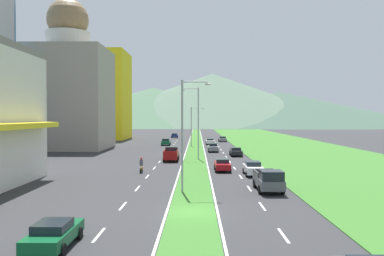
# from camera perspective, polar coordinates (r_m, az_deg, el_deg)

# --- Properties ---
(ground_plane) EXTENTS (600.00, 600.00, 0.00)m
(ground_plane) POSITION_cam_1_polar(r_m,az_deg,el_deg) (28.46, 0.01, -11.72)
(ground_plane) COLOR #2D2D30
(grass_median) EXTENTS (3.20, 240.00, 0.06)m
(grass_median) POSITION_cam_1_polar(r_m,az_deg,el_deg) (87.94, 0.48, -2.66)
(grass_median) COLOR #387028
(grass_median) RESTS_ON ground_plane
(grass_verge_right) EXTENTS (24.00, 240.00, 0.06)m
(grass_verge_right) POSITION_cam_1_polar(r_m,az_deg,el_deg) (90.24, 13.69, -2.59)
(grass_verge_right) COLOR #387028
(grass_verge_right) RESTS_ON ground_plane
(lane_dash_left_2) EXTENTS (0.16, 2.80, 0.01)m
(lane_dash_left_2) POSITION_cam_1_polar(r_m,az_deg,el_deg) (23.95, -12.85, -14.32)
(lane_dash_left_2) COLOR silver
(lane_dash_left_2) RESTS_ON ground_plane
(lane_dash_left_3) EXTENTS (0.16, 2.80, 0.01)m
(lane_dash_left_3) POSITION_cam_1_polar(r_m,az_deg,el_deg) (30.92, -9.60, -10.65)
(lane_dash_left_3) COLOR silver
(lane_dash_left_3) RESTS_ON ground_plane
(lane_dash_left_4) EXTENTS (0.16, 2.80, 0.01)m
(lane_dash_left_4) POSITION_cam_1_polar(r_m,az_deg,el_deg) (38.04, -7.60, -8.33)
(lane_dash_left_4) COLOR silver
(lane_dash_left_4) RESTS_ON ground_plane
(lane_dash_left_5) EXTENTS (0.16, 2.80, 0.01)m
(lane_dash_left_5) POSITION_cam_1_polar(r_m,az_deg,el_deg) (45.23, -6.25, -6.74)
(lane_dash_left_5) COLOR silver
(lane_dash_left_5) RESTS_ON ground_plane
(lane_dash_left_6) EXTENTS (0.16, 2.80, 0.01)m
(lane_dash_left_6) POSITION_cam_1_polar(r_m,az_deg,el_deg) (52.46, -5.28, -5.58)
(lane_dash_left_6) COLOR silver
(lane_dash_left_6) RESTS_ON ground_plane
(lane_dash_left_7) EXTENTS (0.16, 2.80, 0.01)m
(lane_dash_left_7) POSITION_cam_1_polar(r_m,az_deg,el_deg) (59.72, -4.54, -4.70)
(lane_dash_left_7) COLOR silver
(lane_dash_left_7) RESTS_ON ground_plane
(lane_dash_left_8) EXTENTS (0.16, 2.80, 0.01)m
(lane_dash_left_8) POSITION_cam_1_polar(r_m,az_deg,el_deg) (66.99, -3.97, -4.01)
(lane_dash_left_8) COLOR silver
(lane_dash_left_8) RESTS_ON ground_plane
(lane_dash_left_9) EXTENTS (0.16, 2.80, 0.01)m
(lane_dash_left_9) POSITION_cam_1_polar(r_m,az_deg,el_deg) (74.29, -3.50, -3.46)
(lane_dash_left_9) COLOR silver
(lane_dash_left_9) RESTS_ON ground_plane
(lane_dash_left_10) EXTENTS (0.16, 2.80, 0.01)m
(lane_dash_left_10) POSITION_cam_1_polar(r_m,az_deg,el_deg) (81.59, -3.13, -3.01)
(lane_dash_left_10) COLOR silver
(lane_dash_left_10) RESTS_ON ground_plane
(lane_dash_left_11) EXTENTS (0.16, 2.80, 0.01)m
(lane_dash_left_11) POSITION_cam_1_polar(r_m,az_deg,el_deg) (88.89, -2.81, -2.63)
(lane_dash_left_11) COLOR silver
(lane_dash_left_11) RESTS_ON ground_plane
(lane_dash_left_12) EXTENTS (0.16, 2.80, 0.01)m
(lane_dash_left_12) POSITION_cam_1_polar(r_m,az_deg,el_deg) (96.21, -2.54, -2.30)
(lane_dash_left_12) COLOR silver
(lane_dash_left_12) RESTS_ON ground_plane
(lane_dash_left_13) EXTENTS (0.16, 2.80, 0.01)m
(lane_dash_left_13) POSITION_cam_1_polar(r_m,az_deg,el_deg) (103.53, -2.31, -2.03)
(lane_dash_left_13) COLOR silver
(lane_dash_left_13) RESTS_ON ground_plane
(lane_dash_left_14) EXTENTS (0.16, 2.80, 0.01)m
(lane_dash_left_14) POSITION_cam_1_polar(r_m,az_deg,el_deg) (110.85, -2.11, -1.79)
(lane_dash_left_14) COLOR silver
(lane_dash_left_14) RESTS_ON ground_plane
(lane_dash_right_2) EXTENTS (0.16, 2.80, 0.01)m
(lane_dash_right_2) POSITION_cam_1_polar(r_m,az_deg,el_deg) (23.80, 12.63, -14.41)
(lane_dash_right_2) COLOR silver
(lane_dash_right_2) RESTS_ON ground_plane
(lane_dash_right_3) EXTENTS (0.16, 2.80, 0.01)m
(lane_dash_right_3) POSITION_cam_1_polar(r_m,az_deg,el_deg) (30.81, 9.76, -10.70)
(lane_dash_right_3) COLOR silver
(lane_dash_right_3) RESTS_ON ground_plane
(lane_dash_right_4) EXTENTS (0.16, 2.80, 0.01)m
(lane_dash_right_4) POSITION_cam_1_polar(r_m,az_deg,el_deg) (37.95, 7.99, -8.36)
(lane_dash_right_4) COLOR silver
(lane_dash_right_4) RESTS_ON ground_plane
(lane_dash_right_5) EXTENTS (0.16, 2.80, 0.01)m
(lane_dash_right_5) POSITION_cam_1_polar(r_m,az_deg,el_deg) (45.15, 6.80, -6.75)
(lane_dash_right_5) COLOR silver
(lane_dash_right_5) RESTS_ON ground_plane
(lane_dash_right_6) EXTENTS (0.16, 2.80, 0.01)m
(lane_dash_right_6) POSITION_cam_1_polar(r_m,az_deg,el_deg) (52.39, 5.94, -5.59)
(lane_dash_right_6) COLOR silver
(lane_dash_right_6) RESTS_ON ground_plane
(lane_dash_right_7) EXTENTS (0.16, 2.80, 0.01)m
(lane_dash_right_7) POSITION_cam_1_polar(r_m,az_deg,el_deg) (59.66, 5.30, -4.71)
(lane_dash_right_7) COLOR silver
(lane_dash_right_7) RESTS_ON ground_plane
(lane_dash_right_8) EXTENTS (0.16, 2.80, 0.01)m
(lane_dash_right_8) POSITION_cam_1_polar(r_m,az_deg,el_deg) (66.94, 4.79, -4.02)
(lane_dash_right_8) COLOR silver
(lane_dash_right_8) RESTS_ON ground_plane
(lane_dash_right_9) EXTENTS (0.16, 2.80, 0.01)m
(lane_dash_right_9) POSITION_cam_1_polar(r_m,az_deg,el_deg) (74.24, 4.39, -3.47)
(lane_dash_right_9) COLOR silver
(lane_dash_right_9) RESTS_ON ground_plane
(lane_dash_right_10) EXTENTS (0.16, 2.80, 0.01)m
(lane_dash_right_10) POSITION_cam_1_polar(r_m,az_deg,el_deg) (81.55, 4.05, -3.01)
(lane_dash_right_10) COLOR silver
(lane_dash_right_10) RESTS_ON ground_plane
(lane_dash_right_11) EXTENTS (0.16, 2.80, 0.01)m
(lane_dash_right_11) POSITION_cam_1_polar(r_m,az_deg,el_deg) (88.86, 3.78, -2.63)
(lane_dash_right_11) COLOR silver
(lane_dash_right_11) RESTS_ON ground_plane
(lane_dash_right_12) EXTENTS (0.16, 2.80, 0.01)m
(lane_dash_right_12) POSITION_cam_1_polar(r_m,az_deg,el_deg) (96.17, 3.54, -2.31)
(lane_dash_right_12) COLOR silver
(lane_dash_right_12) RESTS_ON ground_plane
(lane_dash_right_13) EXTENTS (0.16, 2.80, 0.01)m
(lane_dash_right_13) POSITION_cam_1_polar(r_m,az_deg,el_deg) (103.49, 3.34, -2.03)
(lane_dash_right_13) COLOR silver
(lane_dash_right_13) RESTS_ON ground_plane
(lane_dash_right_14) EXTENTS (0.16, 2.80, 0.01)m
(lane_dash_right_14) POSITION_cam_1_polar(r_m,az_deg,el_deg) (110.82, 3.16, -1.79)
(lane_dash_right_14) COLOR silver
(lane_dash_right_14) RESTS_ON ground_plane
(edge_line_median_left) EXTENTS (0.16, 240.00, 0.01)m
(edge_line_median_left) POSITION_cam_1_polar(r_m,az_deg,el_deg) (87.96, -0.66, -2.67)
(edge_line_median_left) COLOR silver
(edge_line_median_left) RESTS_ON ground_plane
(edge_line_median_right) EXTENTS (0.16, 240.00, 0.01)m
(edge_line_median_right) POSITION_cam_1_polar(r_m,az_deg,el_deg) (87.95, 1.62, -2.67)
(edge_line_median_right) COLOR silver
(edge_line_median_right) RESTS_ON ground_plane
(domed_building) EXTENTS (15.96, 15.96, 30.35)m
(domed_building) POSITION_cam_1_polar(r_m,az_deg,el_deg) (87.28, -16.85, 5.25)
(domed_building) COLOR #9E9384
(domed_building) RESTS_ON ground_plane
(midrise_colored) EXTENTS (17.11, 17.11, 25.37)m
(midrise_colored) POSITION_cam_1_polar(r_m,az_deg,el_deg) (123.13, -12.94, 4.41)
(midrise_colored) COLOR yellow
(midrise_colored) RESTS_ON ground_plane
(hill_far_left) EXTENTS (208.31, 208.31, 28.93)m
(hill_far_left) POSITION_cam_1_polar(r_m,az_deg,el_deg) (318.96, -5.30, 3.02)
(hill_far_left) COLOR #47664C
(hill_far_left) RESTS_ON ground_plane
(hill_far_center) EXTENTS (226.08, 226.08, 40.52)m
(hill_far_center) POSITION_cam_1_polar(r_m,az_deg,el_deg) (326.27, 2.86, 4.01)
(hill_far_center) COLOR #516B56
(hill_far_center) RESTS_ON ground_plane
(hill_far_right) EXTENTS (223.05, 223.05, 25.67)m
(hill_far_right) POSITION_cam_1_polar(r_m,az_deg,el_deg) (323.07, 11.98, 2.68)
(hill_far_right) COLOR #3D5647
(hill_far_right) RESTS_ON ground_plane
(street_lamp_near) EXTENTS (2.58, 0.28, 9.68)m
(street_lamp_near) POSITION_cam_1_polar(r_m,az_deg,el_deg) (35.07, -0.96, -0.11)
(street_lamp_near) COLOR #99999E
(street_lamp_near) RESTS_ON ground_plane
(street_lamp_mid) EXTENTS (2.68, 0.31, 10.95)m
(street_lamp_mid) POSITION_cam_1_polar(r_m,az_deg,el_deg) (62.24, 0.66, 1.24)
(street_lamp_mid) COLOR #99999E
(street_lamp_mid) RESTS_ON ground_plane
(street_lamp_far) EXTENTS (3.04, 0.32, 8.62)m
(street_lamp_far) POSITION_cam_1_polar(r_m,az_deg,el_deg) (89.43, 0.12, 0.61)
(street_lamp_far) COLOR #99999E
(street_lamp_far) RESTS_ON ground_plane
(car_0) EXTENTS (1.89, 4.37, 1.60)m
(car_0) POSITION_cam_1_polar(r_m,az_deg,el_deg) (76.09, 2.95, -2.73)
(car_0) COLOR slate
(car_0) RESTS_ON ground_plane
(car_1) EXTENTS (2.00, 4.68, 1.40)m
(car_1) POSITION_cam_1_polar(r_m,az_deg,el_deg) (96.13, 2.53, -1.87)
(car_1) COLOR silver
(car_1) RESTS_ON ground_plane
(car_2) EXTENTS (1.91, 4.56, 1.45)m
(car_2) POSITION_cam_1_polar(r_m,az_deg,el_deg) (49.64, 4.25, -5.12)
(car_2) COLOR maroon
(car_2) RESTS_ON ground_plane
(car_3) EXTENTS (1.95, 4.53, 1.42)m
(car_3) POSITION_cam_1_polar(r_m,az_deg,el_deg) (68.43, 6.13, -3.29)
(car_3) COLOR black
(car_3) RESTS_ON ground_plane
(car_4) EXTENTS (2.04, 4.29, 1.37)m
(car_4) POSITION_cam_1_polar(r_m,az_deg,el_deg) (107.19, 4.27, -1.53)
(car_4) COLOR slate
(car_4) RESTS_ON ground_plane
(car_6) EXTENTS (1.98, 4.50, 1.38)m
(car_6) POSITION_cam_1_polar(r_m,az_deg,el_deg) (126.93, -2.44, -1.04)
(car_6) COLOR navy
(car_6) RESTS_ON ground_plane
(car_7) EXTENTS (1.96, 4.72, 1.54)m
(car_7) POSITION_cam_1_polar(r_m,az_deg,el_deg) (46.37, 8.49, -5.56)
(car_7) COLOR silver
(car_7) RESTS_ON ground_plane
(car_8) EXTENTS (1.99, 4.07, 1.55)m
(car_8) POSITION_cam_1_polar(r_m,az_deg,el_deg) (93.30, -3.66, -1.95)
(car_8) COLOR #0C5128
(car_8) RESTS_ON ground_plane
(car_9) EXTENTS (1.97, 4.47, 1.34)m
(car_9) POSITION_cam_1_polar(r_m,az_deg,el_deg) (22.19, -18.71, -13.77)
(car_9) COLOR #0C5128
(car_9) RESTS_ON ground_plane
(pickup_truck_0) EXTENTS (2.18, 5.40, 2.00)m
(pickup_truck_0) POSITION_cam_1_polar(r_m,az_deg,el_deg) (60.93, -2.90, -3.65)
(pickup_truck_0) COLOR maroon
(pickup_truck_0) RESTS_ON ground_plane
(pickup_truck_1) EXTENTS (2.18, 5.40, 2.00)m
(pickup_truck_1) POSITION_cam_1_polar(r_m,az_deg,el_deg) (36.65, 10.65, -7.18)
(pickup_truck_1) COLOR #515459
(pickup_truck_1) RESTS_ON ground_plane
(motorcycle_rider) EXTENTS (0.36, 2.00, 1.80)m
(motorcycle_rider) POSITION_cam_1_polar(r_m,az_deg,el_deg) (48.30, -7.07, -5.32)
(motorcycle_rider) COLOR black
(motorcycle_rider) RESTS_ON ground_plane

